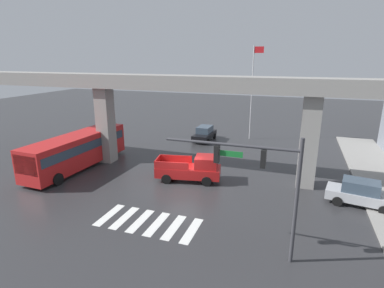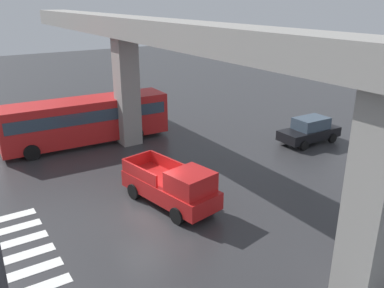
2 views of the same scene
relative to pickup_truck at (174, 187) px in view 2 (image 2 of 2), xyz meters
The scene contains 6 objects.
ground_plane 1.67m from the pickup_truck, 102.50° to the right, with size 120.00×120.00×0.00m, color #2D2D30.
crosswalk_stripes 7.08m from the pickup_truck, 92.37° to the right, with size 6.05×2.80×0.01m.
elevated_overpass 6.25m from the pickup_truck, 98.76° to the left, with size 50.40×2.19×8.16m.
pickup_truck is the anchor object (origin of this frame).
city_bus 10.63m from the pickup_truck, behind, with size 3.08×10.88×2.99m.
sedan_black 12.38m from the pickup_truck, 102.42° to the left, with size 2.05×4.34×1.72m.
Camera 2 is at (14.71, -6.95, 9.17)m, focal length 37.33 mm.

